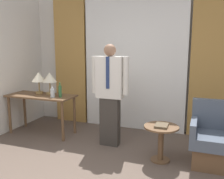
{
  "coord_description": "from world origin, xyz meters",
  "views": [
    {
      "loc": [
        1.28,
        -1.94,
        1.65
      ],
      "look_at": [
        -0.04,
        1.63,
        0.97
      ],
      "focal_mm": 40.0,
      "sensor_mm": 36.0,
      "label": 1
    }
  ],
  "objects_px": {
    "table_lamp_left": "(39,78)",
    "bottle_near_edge": "(53,93)",
    "table_lamp_right": "(50,78)",
    "bottle_by_lamp": "(60,91)",
    "armchair": "(213,142)",
    "book": "(162,125)",
    "desk": "(41,101)",
    "side_table": "(161,137)",
    "person": "(110,92)"
  },
  "relations": [
    {
      "from": "table_lamp_left",
      "to": "book",
      "type": "xyz_separation_m",
      "value": [
        2.41,
        -0.51,
        -0.5
      ]
    },
    {
      "from": "person",
      "to": "desk",
      "type": "bearing_deg",
      "value": 177.11
    },
    {
      "from": "person",
      "to": "side_table",
      "type": "xyz_separation_m",
      "value": [
        0.89,
        -0.31,
        -0.55
      ]
    },
    {
      "from": "bottle_near_edge",
      "to": "side_table",
      "type": "bearing_deg",
      "value": -8.04
    },
    {
      "from": "desk",
      "to": "book",
      "type": "xyz_separation_m",
      "value": [
        2.29,
        -0.4,
        -0.09
      ]
    },
    {
      "from": "bottle_by_lamp",
      "to": "armchair",
      "type": "bearing_deg",
      "value": -4.39
    },
    {
      "from": "person",
      "to": "side_table",
      "type": "bearing_deg",
      "value": -18.94
    },
    {
      "from": "side_table",
      "to": "book",
      "type": "height_order",
      "value": "book"
    },
    {
      "from": "armchair",
      "to": "side_table",
      "type": "distance_m",
      "value": 0.71
    },
    {
      "from": "side_table",
      "to": "desk",
      "type": "bearing_deg",
      "value": 170.63
    },
    {
      "from": "person",
      "to": "book",
      "type": "relative_size",
      "value": 7.16
    },
    {
      "from": "table_lamp_left",
      "to": "table_lamp_right",
      "type": "bearing_deg",
      "value": 0.0
    },
    {
      "from": "bottle_near_edge",
      "to": "side_table",
      "type": "height_order",
      "value": "bottle_near_edge"
    },
    {
      "from": "table_lamp_left",
      "to": "armchair",
      "type": "relative_size",
      "value": 0.46
    },
    {
      "from": "desk",
      "to": "bottle_by_lamp",
      "type": "bearing_deg",
      "value": -5.28
    },
    {
      "from": "desk",
      "to": "table_lamp_right",
      "type": "distance_m",
      "value": 0.44
    },
    {
      "from": "table_lamp_right",
      "to": "person",
      "type": "xyz_separation_m",
      "value": [
        1.27,
        -0.19,
        -0.13
      ]
    },
    {
      "from": "table_lamp_left",
      "to": "armchair",
      "type": "xyz_separation_m",
      "value": [
        3.1,
        -0.35,
        -0.71
      ]
    },
    {
      "from": "armchair",
      "to": "book",
      "type": "relative_size",
      "value": 3.78
    },
    {
      "from": "person",
      "to": "side_table",
      "type": "distance_m",
      "value": 1.09
    },
    {
      "from": "table_lamp_right",
      "to": "armchair",
      "type": "relative_size",
      "value": 0.46
    },
    {
      "from": "armchair",
      "to": "bottle_by_lamp",
      "type": "bearing_deg",
      "value": 175.61
    },
    {
      "from": "side_table",
      "to": "armchair",
      "type": "bearing_deg",
      "value": 11.59
    },
    {
      "from": "desk",
      "to": "person",
      "type": "xyz_separation_m",
      "value": [
        1.39,
        -0.07,
        0.28
      ]
    },
    {
      "from": "desk",
      "to": "side_table",
      "type": "bearing_deg",
      "value": -9.37
    },
    {
      "from": "bottle_by_lamp",
      "to": "armchair",
      "type": "xyz_separation_m",
      "value": [
        2.54,
        -0.19,
        -0.51
      ]
    },
    {
      "from": "table_lamp_left",
      "to": "bottle_near_edge",
      "type": "relative_size",
      "value": 2.15
    },
    {
      "from": "table_lamp_left",
      "to": "bottle_by_lamp",
      "type": "relative_size",
      "value": 1.56
    },
    {
      "from": "table_lamp_left",
      "to": "bottle_by_lamp",
      "type": "bearing_deg",
      "value": -15.92
    },
    {
      "from": "desk",
      "to": "table_lamp_left",
      "type": "relative_size",
      "value": 3.09
    },
    {
      "from": "book",
      "to": "armchair",
      "type": "bearing_deg",
      "value": 13.18
    },
    {
      "from": "bottle_near_edge",
      "to": "person",
      "type": "distance_m",
      "value": 1.08
    },
    {
      "from": "side_table",
      "to": "bottle_by_lamp",
      "type": "bearing_deg",
      "value": 169.68
    },
    {
      "from": "bottle_near_edge",
      "to": "bottle_by_lamp",
      "type": "distance_m",
      "value": 0.14
    },
    {
      "from": "armchair",
      "to": "book",
      "type": "distance_m",
      "value": 0.73
    },
    {
      "from": "bottle_by_lamp",
      "to": "person",
      "type": "xyz_separation_m",
      "value": [
        0.95,
        -0.03,
        0.06
      ]
    },
    {
      "from": "bottle_near_edge",
      "to": "side_table",
      "type": "relative_size",
      "value": 0.36
    },
    {
      "from": "table_lamp_left",
      "to": "bottle_by_lamp",
      "type": "height_order",
      "value": "table_lamp_left"
    },
    {
      "from": "book",
      "to": "side_table",
      "type": "bearing_deg",
      "value": 104.23
    },
    {
      "from": "table_lamp_right",
      "to": "bottle_by_lamp",
      "type": "bearing_deg",
      "value": -26.64
    },
    {
      "from": "table_lamp_left",
      "to": "desk",
      "type": "bearing_deg",
      "value": -44.59
    },
    {
      "from": "table_lamp_left",
      "to": "side_table",
      "type": "distance_m",
      "value": 2.55
    },
    {
      "from": "desk",
      "to": "bottle_near_edge",
      "type": "bearing_deg",
      "value": -17.36
    },
    {
      "from": "person",
      "to": "book",
      "type": "distance_m",
      "value": 1.02
    },
    {
      "from": "desk",
      "to": "bottle_by_lamp",
      "type": "height_order",
      "value": "bottle_by_lamp"
    },
    {
      "from": "side_table",
      "to": "book",
      "type": "distance_m",
      "value": 0.18
    },
    {
      "from": "table_lamp_right",
      "to": "side_table",
      "type": "xyz_separation_m",
      "value": [
        2.17,
        -0.5,
        -0.68
      ]
    },
    {
      "from": "side_table",
      "to": "table_lamp_right",
      "type": "bearing_deg",
      "value": 167.11
    },
    {
      "from": "bottle_near_edge",
      "to": "book",
      "type": "relative_size",
      "value": 0.82
    },
    {
      "from": "table_lamp_left",
      "to": "bottle_near_edge",
      "type": "distance_m",
      "value": 0.54
    }
  ]
}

